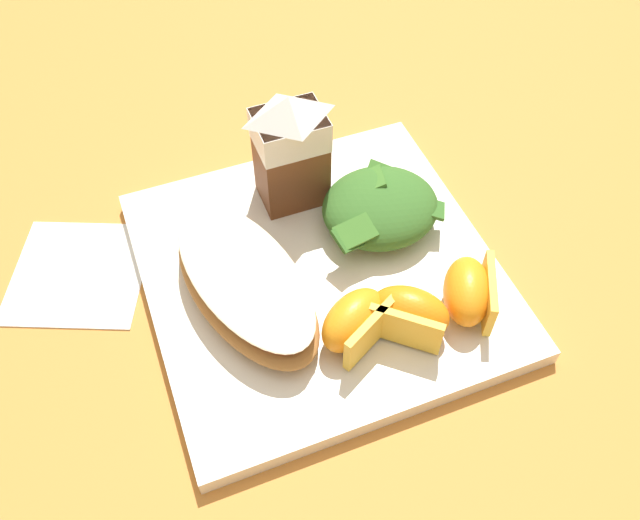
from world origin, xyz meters
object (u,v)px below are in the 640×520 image
Objects in this scene: green_salad_pile at (380,207)px; paper_napkin at (79,272)px; orange_wedge_front at (356,321)px; cheesy_pizza_bread at (245,283)px; white_plate at (320,273)px; orange_wedge_middle at (409,313)px; milk_carton at (290,146)px; orange_wedge_rear at (469,291)px.

green_salad_pile is 0.98× the size of paper_napkin.
green_salad_pile is 0.12m from orange_wedge_front.
cheesy_pizza_bread is at bearing -165.50° from green_salad_pile.
orange_wedge_middle is at bearing -62.24° from white_plate.
green_salad_pile reaches higher than paper_napkin.
milk_carton reaches higher than paper_napkin.
orange_wedge_front is (-0.01, -0.16, -0.04)m from milk_carton.
cheesy_pizza_bread is at bearing 145.87° from orange_wedge_middle.
orange_wedge_rear reaches higher than white_plate.
orange_wedge_middle reaches higher than paper_napkin.
orange_wedge_middle is 0.28m from paper_napkin.
orange_wedge_rear is (0.05, 0.00, 0.00)m from orange_wedge_middle.
green_salad_pile is 1.54× the size of orange_wedge_rear.
milk_carton is 1.60× the size of orange_wedge_middle.
green_salad_pile reaches higher than white_plate.
paper_napkin is (-0.20, -0.01, -0.07)m from milk_carton.
milk_carton is 0.16m from orange_wedge_front.
green_salad_pile reaches higher than orange_wedge_rear.
cheesy_pizza_bread is at bearing 156.03° from orange_wedge_rear.
orange_wedge_middle is at bearing -11.52° from orange_wedge_front.
cheesy_pizza_bread is at bearing -34.66° from paper_napkin.
orange_wedge_middle is 0.63× the size of paper_napkin.
paper_napkin is at bearing 145.34° from cheesy_pizza_bread.
cheesy_pizza_bread is 1.67× the size of paper_napkin.
white_plate is 1.53× the size of cheesy_pizza_bread.
white_plate is 0.08m from orange_wedge_front.
milk_carton is 0.19m from orange_wedge_rear.
cheesy_pizza_bread is at bearing -174.13° from white_plate.
green_salad_pile is 1.56× the size of orange_wedge_middle.
orange_wedge_rear is at bearing -28.95° from paper_napkin.
paper_napkin is at bearing 151.05° from orange_wedge_rear.
orange_wedge_front is (0.00, -0.07, 0.03)m from white_plate.
orange_wedge_middle is at bearing -34.13° from cheesy_pizza_bread.
white_plate is 4.06× the size of orange_wedge_middle.
green_salad_pile is at bearing 105.17° from orange_wedge_rear.
orange_wedge_middle is 0.99× the size of orange_wedge_rear.
orange_wedge_middle is 0.05m from orange_wedge_rear.
orange_wedge_front is at bearing -38.20° from paper_napkin.
green_salad_pile is at bearing 56.74° from orange_wedge_front.
paper_napkin is (-0.23, 0.16, -0.03)m from orange_wedge_middle.
cheesy_pizza_bread is (-0.06, -0.01, 0.03)m from white_plate.
cheesy_pizza_bread is 2.63× the size of orange_wedge_front.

